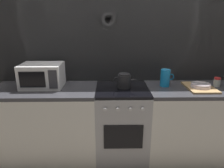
{
  "coord_description": "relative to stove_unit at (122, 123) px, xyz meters",
  "views": [
    {
      "loc": [
        -0.15,
        -2.22,
        1.65
      ],
      "look_at": [
        -0.12,
        0.0,
        0.95
      ],
      "focal_mm": 32.89,
      "sensor_mm": 36.0,
      "label": 1
    }
  ],
  "objects": [
    {
      "name": "counter_right",
      "position": [
        0.9,
        0.0,
        0.0
      ],
      "size": [
        1.2,
        0.6,
        0.9
      ],
      "color": "silver",
      "rests_on": "ground_plane"
    },
    {
      "name": "counter_left",
      "position": [
        -0.9,
        0.0,
        0.0
      ],
      "size": [
        1.2,
        0.6,
        0.9
      ],
      "color": "silver",
      "rests_on": "ground_plane"
    },
    {
      "name": "dish_pile",
      "position": [
        0.88,
        -0.03,
        0.47
      ],
      "size": [
        0.3,
        0.4,
        0.07
      ],
      "color": "tan",
      "rests_on": "counter_right"
    },
    {
      "name": "pitcher",
      "position": [
        0.51,
        0.07,
        0.55
      ],
      "size": [
        0.16,
        0.11,
        0.2
      ],
      "color": "#198CD8",
      "rests_on": "counter_right"
    },
    {
      "name": "back_wall",
      "position": [
        0.0,
        0.32,
        0.75
      ],
      "size": [
        3.6,
        0.05,
        2.4
      ],
      "color": "gray",
      "rests_on": "ground_plane"
    },
    {
      "name": "spice_jar",
      "position": [
        1.11,
        0.05,
        0.5
      ],
      "size": [
        0.08,
        0.08,
        0.1
      ],
      "color": "silver",
      "rests_on": "counter_right"
    },
    {
      "name": "stove_unit",
      "position": [
        0.0,
        0.0,
        0.0
      ],
      "size": [
        0.6,
        0.63,
        0.9
      ],
      "color": "#9E9EA3",
      "rests_on": "ground_plane"
    },
    {
      "name": "kettle",
      "position": [
        0.02,
        0.02,
        0.53
      ],
      "size": [
        0.28,
        0.15,
        0.17
      ],
      "color": "#262628",
      "rests_on": "stove_unit"
    },
    {
      "name": "microwave",
      "position": [
        -0.92,
        0.07,
        0.59
      ],
      "size": [
        0.46,
        0.35,
        0.27
      ],
      "color": "white",
      "rests_on": "counter_left"
    },
    {
      "name": "ground_plane",
      "position": [
        0.0,
        0.0,
        -0.45
      ],
      "size": [
        8.0,
        8.0,
        0.0
      ],
      "primitive_type": "plane",
      "color": "#6B6054"
    }
  ]
}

